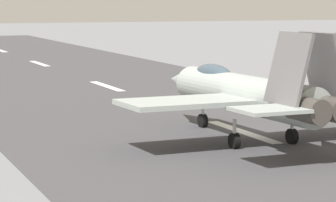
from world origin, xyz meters
TOP-DOWN VIEW (x-y plane):
  - ground_plane at (0.00, 0.00)m, footprint 400.00×400.00m
  - runway_strip at (-0.02, 0.00)m, footprint 240.00×26.00m
  - fighter_jet at (-2.54, 1.07)m, footprint 16.52×13.77m
  - marker_cone_far at (16.01, -12.00)m, footprint 0.44×0.44m

SIDE VIEW (x-z plane):
  - ground_plane at x=0.00m, z-range 0.00..0.00m
  - runway_strip at x=-0.02m, z-range 0.00..0.02m
  - marker_cone_far at x=16.01m, z-range 0.00..0.55m
  - fighter_jet at x=-2.54m, z-range -0.39..5.22m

